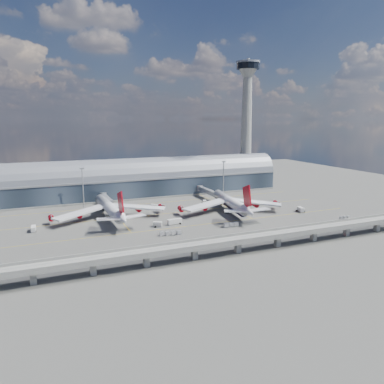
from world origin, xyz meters
name	(u,v)px	position (x,y,z in m)	size (l,w,h in m)	color
ground	(189,221)	(0.00, 0.00, 0.00)	(500.00, 500.00, 0.00)	#474744
taxi_lines	(175,212)	(0.00, 22.11, 0.01)	(200.00, 80.12, 0.01)	gold
terminal	(149,180)	(0.00, 77.99, 11.34)	(200.00, 30.00, 28.00)	#202A36
control_tower	(246,124)	(85.00, 83.00, 51.64)	(19.00, 19.00, 103.00)	gray
guideway	(238,241)	(0.00, -55.00, 5.29)	(220.00, 8.50, 7.20)	gray
floodlight_mast_left	(83,187)	(-50.00, 55.00, 13.63)	(3.00, 0.70, 25.70)	gray
floodlight_mast_right	(223,177)	(50.00, 55.00, 13.63)	(3.00, 0.70, 25.70)	gray
airliner_left	(110,208)	(-39.53, 20.70, 6.04)	(65.96, 69.27, 21.13)	white
airliner_right	(231,203)	(31.18, 8.52, 5.61)	(65.02, 68.02, 21.62)	white
jet_bridge_left	(106,198)	(-36.10, 53.12, 5.18)	(4.40, 28.00, 7.25)	gray
jet_bridge_right	(207,191)	(34.96, 51.18, 5.18)	(4.40, 32.00, 7.25)	gray
service_truck_0	(33,229)	(-79.91, 11.57, 1.36)	(2.47, 6.44, 2.63)	silver
service_truck_1	(157,224)	(-19.74, -4.80, 1.35)	(5.06, 4.00, 2.67)	silver
service_truck_2	(175,221)	(-9.79, -3.87, 1.54)	(8.39, 3.36, 2.96)	silver
service_truck_3	(300,209)	(70.48, -7.69, 1.46)	(3.67, 6.28, 2.85)	silver
service_truck_4	(205,202)	(25.40, 34.42, 1.31)	(3.44, 4.90, 2.59)	silver
service_truck_5	(154,206)	(-9.22, 35.41, 1.31)	(4.95, 5.39, 2.57)	silver
cargo_train_0	(170,233)	(-18.41, -21.24, 0.97)	(11.29, 3.35, 1.86)	gray
cargo_train_1	(231,225)	(16.05, -19.58, 1.01)	(8.70, 2.18, 1.93)	gray
cargo_train_2	(345,218)	(83.03, -30.67, 0.76)	(6.63, 2.83, 1.45)	gray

